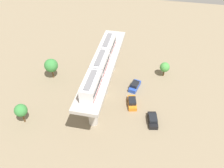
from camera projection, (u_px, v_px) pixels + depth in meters
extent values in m
plane|color=#84755B|center=(104.00, 93.00, 56.19)|extent=(120.00, 120.00, 0.00)
cylinder|color=#B7B2AA|center=(112.00, 57.00, 60.40)|extent=(1.90, 1.90, 7.96)
cylinder|color=#B7B2AA|center=(103.00, 80.00, 53.54)|extent=(1.90, 1.90, 7.96)
cylinder|color=#B7B2AA|center=(93.00, 110.00, 46.68)|extent=(1.90, 1.90, 7.96)
cube|color=#B7B2AA|center=(103.00, 65.00, 50.63)|extent=(5.20, 28.85, 0.80)
cube|color=silver|center=(107.00, 46.00, 52.78)|extent=(2.60, 6.60, 3.00)
cube|color=black|center=(107.00, 45.00, 52.62)|extent=(2.64, 6.07, 0.70)
cube|color=red|center=(107.00, 49.00, 53.28)|extent=(2.64, 6.34, 0.24)
cube|color=slate|center=(107.00, 40.00, 51.71)|extent=(1.10, 5.61, 0.24)
cube|color=silver|center=(100.00, 64.00, 47.70)|extent=(2.60, 6.60, 3.00)
cube|color=black|center=(100.00, 63.00, 47.53)|extent=(2.64, 6.07, 0.70)
cube|color=red|center=(100.00, 67.00, 48.19)|extent=(2.64, 6.34, 0.24)
cube|color=slate|center=(100.00, 58.00, 46.62)|extent=(1.10, 5.61, 0.24)
cube|color=silver|center=(91.00, 86.00, 42.61)|extent=(2.60, 6.60, 3.00)
cube|color=black|center=(91.00, 85.00, 42.44)|extent=(2.64, 6.07, 0.70)
cube|color=red|center=(91.00, 89.00, 43.11)|extent=(2.64, 6.34, 0.24)
cube|color=slate|center=(90.00, 80.00, 41.53)|extent=(1.10, 5.61, 0.24)
cube|color=#284CB7|center=(135.00, 86.00, 57.13)|extent=(2.71, 4.50, 1.00)
cube|color=black|center=(135.00, 84.00, 56.44)|extent=(2.12, 2.61, 0.76)
cube|color=black|center=(153.00, 121.00, 49.14)|extent=(2.56, 4.46, 1.00)
cube|color=black|center=(153.00, 118.00, 48.45)|extent=(2.04, 2.57, 0.76)
cube|color=orange|center=(132.00, 103.00, 52.92)|extent=(2.70, 4.50, 1.00)
cube|color=black|center=(132.00, 101.00, 52.23)|extent=(2.11, 2.61, 0.76)
cylinder|color=brown|center=(164.00, 73.00, 60.30)|extent=(0.36, 0.36, 2.12)
sphere|color=#479342|center=(165.00, 67.00, 59.14)|extent=(2.49, 2.49, 2.49)
cylinder|color=brown|center=(23.00, 117.00, 48.66)|extent=(0.36, 0.36, 2.79)
sphere|color=#38843D|center=(21.00, 110.00, 47.25)|extent=(2.65, 2.65, 2.65)
cylinder|color=brown|center=(53.00, 73.00, 59.54)|extent=(0.36, 0.36, 2.92)
sphere|color=#38843D|center=(51.00, 65.00, 57.95)|extent=(3.38, 3.38, 3.38)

